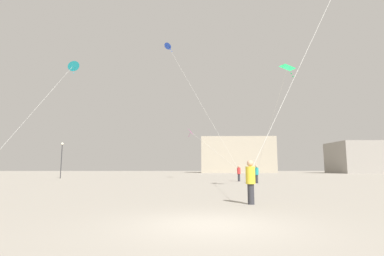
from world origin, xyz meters
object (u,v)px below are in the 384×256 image
at_px(person_in_yellow, 251,180).
at_px(person_in_teal, 257,173).
at_px(building_left_hall, 237,155).
at_px(lamppost_east, 62,154).
at_px(kite_cyan_diamond, 73,66).
at_px(kite_emerald_delta, 287,72).
at_px(kite_magenta_delta, 192,132).
at_px(building_centre_hall, 366,158).
at_px(person_in_red, 239,173).
at_px(kite_cobalt_diamond, 170,49).

bearing_deg(person_in_yellow, person_in_teal, 74.26).
relative_size(building_left_hall, lamppost_east, 4.70).
bearing_deg(building_left_hall, kite_cyan_diamond, -113.18).
distance_m(kite_emerald_delta, lamppost_east, 34.57).
distance_m(kite_magenta_delta, building_centre_hall, 67.71).
xyz_separation_m(person_in_yellow, kite_cyan_diamond, (-14.20, 17.24, 10.86)).
distance_m(person_in_red, kite_cyan_diamond, 21.05).
xyz_separation_m(person_in_yellow, person_in_teal, (4.40, 16.76, -0.01)).
relative_size(kite_cyan_diamond, building_centre_hall, 0.60).
height_order(kite_cobalt_diamond, building_left_hall, kite_cobalt_diamond).
bearing_deg(building_left_hall, kite_magenta_delta, -106.81).
bearing_deg(person_in_yellow, kite_magenta_delta, 92.01).
height_order(person_in_red, building_left_hall, building_left_hall).
relative_size(person_in_red, kite_cyan_diamond, 0.15).
height_order(building_left_hall, lamppost_east, building_left_hall).
bearing_deg(building_centre_hall, lamppost_east, -149.63).
height_order(kite_cyan_diamond, kite_magenta_delta, kite_cyan_diamond).
relative_size(person_in_yellow, kite_cyan_diamond, 0.16).
bearing_deg(building_centre_hall, person_in_red, -132.33).
xyz_separation_m(person_in_red, kite_magenta_delta, (-5.06, 9.52, 5.67)).
height_order(kite_cobalt_diamond, kite_emerald_delta, kite_cobalt_diamond).
bearing_deg(kite_magenta_delta, building_centre_hall, 39.05).
distance_m(person_in_yellow, kite_cyan_diamond, 24.84).
bearing_deg(lamppost_east, person_in_teal, -30.18).
bearing_deg(kite_magenta_delta, kite_cyan_diamond, -133.51).
height_order(person_in_yellow, kite_emerald_delta, kite_emerald_delta).
relative_size(kite_cobalt_diamond, building_left_hall, 0.56).
bearing_deg(kite_cobalt_diamond, building_centre_hall, 44.74).
height_order(person_in_yellow, person_in_teal, person_in_yellow).
relative_size(person_in_teal, kite_magenta_delta, 0.17).
height_order(person_in_yellow, person_in_red, person_in_yellow).
distance_m(person_in_red, kite_emerald_delta, 14.88).
height_order(person_in_red, kite_cyan_diamond, kite_cyan_diamond).
height_order(person_in_yellow, building_centre_hall, building_centre_hall).
xyz_separation_m(kite_cobalt_diamond, building_left_hall, (19.23, 66.91, -8.50)).
xyz_separation_m(person_in_teal, kite_cyan_diamond, (-18.60, 0.48, 10.88)).
bearing_deg(person_in_yellow, building_centre_hall, 54.10).
bearing_deg(person_in_teal, building_left_hall, 12.85).
distance_m(person_in_red, kite_magenta_delta, 12.18).
xyz_separation_m(person_in_yellow, kite_cobalt_diamond, (-4.30, 18.39, 13.28)).
bearing_deg(kite_cyan_diamond, kite_emerald_delta, -25.82).
height_order(kite_cyan_diamond, building_left_hall, kite_cyan_diamond).
distance_m(kite_magenta_delta, lamppost_east, 19.18).
height_order(kite_cyan_diamond, kite_emerald_delta, kite_cyan_diamond).
xyz_separation_m(person_in_teal, kite_emerald_delta, (0.28, -8.65, 7.39)).
xyz_separation_m(person_in_red, building_centre_hall, (47.50, 52.16, 3.55)).
xyz_separation_m(person_in_yellow, person_in_red, (3.43, 20.97, -0.01)).
relative_size(person_in_red, building_left_hall, 0.07).
height_order(kite_cyan_diamond, kite_cobalt_diamond, kite_cobalt_diamond).
relative_size(person_in_yellow, kite_magenta_delta, 0.17).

